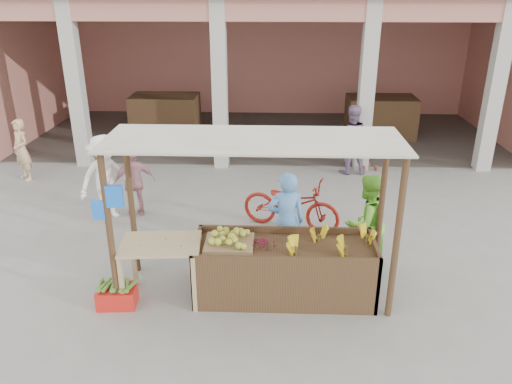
{
  "coord_description": "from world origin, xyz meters",
  "views": [
    {
      "loc": [
        0.32,
        -6.3,
        4.28
      ],
      "look_at": [
        0.04,
        1.2,
        1.15
      ],
      "focal_mm": 35.0,
      "sensor_mm": 36.0,
      "label": 1
    }
  ],
  "objects_px": {
    "side_table": "(161,252)",
    "vendor_green": "(366,220)",
    "vendor_blue": "(286,219)",
    "red_crate": "(117,296)",
    "fruit_stall": "(284,271)",
    "motorcycle": "(291,203)"
  },
  "relations": [
    {
      "from": "side_table",
      "to": "red_crate",
      "type": "height_order",
      "value": "side_table"
    },
    {
      "from": "motorcycle",
      "to": "red_crate",
      "type": "bearing_deg",
      "value": 154.71
    },
    {
      "from": "side_table",
      "to": "vendor_green",
      "type": "bearing_deg",
      "value": 13.26
    },
    {
      "from": "vendor_blue",
      "to": "vendor_green",
      "type": "distance_m",
      "value": 1.27
    },
    {
      "from": "fruit_stall",
      "to": "red_crate",
      "type": "height_order",
      "value": "fruit_stall"
    },
    {
      "from": "side_table",
      "to": "vendor_green",
      "type": "distance_m",
      "value": 3.21
    },
    {
      "from": "red_crate",
      "to": "motorcycle",
      "type": "relative_size",
      "value": 0.27
    },
    {
      "from": "fruit_stall",
      "to": "side_table",
      "type": "relative_size",
      "value": 2.21
    },
    {
      "from": "red_crate",
      "to": "vendor_blue",
      "type": "distance_m",
      "value": 2.78
    },
    {
      "from": "vendor_blue",
      "to": "side_table",
      "type": "bearing_deg",
      "value": 19.07
    },
    {
      "from": "fruit_stall",
      "to": "side_table",
      "type": "bearing_deg",
      "value": -175.67
    },
    {
      "from": "side_table",
      "to": "vendor_green",
      "type": "relative_size",
      "value": 0.7
    },
    {
      "from": "fruit_stall",
      "to": "vendor_green",
      "type": "distance_m",
      "value": 1.61
    },
    {
      "from": "fruit_stall",
      "to": "vendor_green",
      "type": "relative_size",
      "value": 1.55
    },
    {
      "from": "side_table",
      "to": "red_crate",
      "type": "distance_m",
      "value": 0.91
    },
    {
      "from": "side_table",
      "to": "vendor_blue",
      "type": "height_order",
      "value": "vendor_blue"
    },
    {
      "from": "side_table",
      "to": "red_crate",
      "type": "bearing_deg",
      "value": -166.04
    },
    {
      "from": "vendor_blue",
      "to": "red_crate",
      "type": "bearing_deg",
      "value": 17.01
    },
    {
      "from": "red_crate",
      "to": "motorcycle",
      "type": "xyz_separation_m",
      "value": [
        2.55,
        2.55,
        0.37
      ]
    },
    {
      "from": "side_table",
      "to": "vendor_green",
      "type": "xyz_separation_m",
      "value": [
        3.06,
        0.99,
        0.08
      ]
    },
    {
      "from": "side_table",
      "to": "motorcycle",
      "type": "distance_m",
      "value": 3.03
    },
    {
      "from": "side_table",
      "to": "vendor_blue",
      "type": "distance_m",
      "value": 2.01
    }
  ]
}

